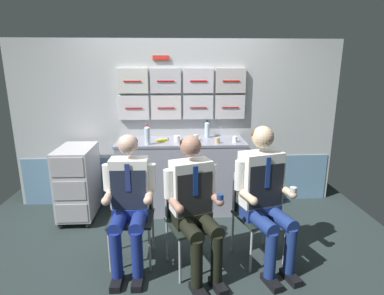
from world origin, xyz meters
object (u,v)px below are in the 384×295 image
(snack_banana, at_px, (162,140))
(service_trolley, at_px, (78,181))
(folding_chair_right, at_px, (188,211))
(crew_member_by_counter, at_px, (265,190))
(crew_member_right, at_px, (194,201))
(folding_chair_left, at_px, (133,206))
(paper_cup_tan, at_px, (177,138))
(crew_member_left, at_px, (129,198))
(water_bottle_tall, at_px, (207,129))
(folding_chair_by_counter, at_px, (254,204))

(snack_banana, bearing_deg, service_trolley, -172.70)
(folding_chair_right, bearing_deg, crew_member_by_counter, -3.16)
(service_trolley, xyz_separation_m, crew_member_right, (1.34, -1.12, 0.21))
(folding_chair_left, bearing_deg, paper_cup_tan, 65.06)
(crew_member_by_counter, height_order, snack_banana, crew_member_by_counter)
(crew_member_by_counter, bearing_deg, folding_chair_right, 176.84)
(crew_member_left, bearing_deg, water_bottle_tall, 57.56)
(service_trolley, xyz_separation_m, folding_chair_by_counter, (1.94, -0.86, 0.04))
(folding_chair_by_counter, distance_m, paper_cup_tan, 1.30)
(folding_chair_by_counter, distance_m, snack_banana, 1.42)
(folding_chair_by_counter, height_order, snack_banana, snack_banana)
(folding_chair_by_counter, relative_size, paper_cup_tan, 11.33)
(service_trolley, relative_size, crew_member_right, 0.71)
(crew_member_by_counter, bearing_deg, paper_cup_tan, 125.09)
(crew_member_right, bearing_deg, folding_chair_by_counter, 23.82)
(folding_chair_left, xyz_separation_m, snack_banana, (0.25, 0.96, 0.42))
(folding_chair_by_counter, bearing_deg, folding_chair_right, -170.27)
(crew_member_right, bearing_deg, crew_member_left, 167.35)
(folding_chair_by_counter, relative_size, water_bottle_tall, 3.73)
(water_bottle_tall, relative_size, snack_banana, 1.32)
(service_trolley, distance_m, crew_member_by_counter, 2.24)
(crew_member_left, distance_m, paper_cup_tan, 1.22)
(folding_chair_left, relative_size, folding_chair_right, 1.00)
(folding_chair_right, bearing_deg, water_bottle_tall, 76.79)
(service_trolley, height_order, crew_member_by_counter, crew_member_by_counter)
(water_bottle_tall, relative_size, paper_cup_tan, 3.04)
(folding_chair_right, relative_size, crew_member_by_counter, 0.65)
(service_trolley, xyz_separation_m, folding_chair_right, (1.29, -0.97, 0.04))
(crew_member_right, xyz_separation_m, folding_chair_by_counter, (0.60, 0.26, -0.17))
(folding_chair_left, xyz_separation_m, crew_member_right, (0.58, -0.29, 0.17))
(water_bottle_tall, bearing_deg, paper_cup_tan, -152.66)
(folding_chair_right, height_order, crew_member_right, crew_member_right)
(folding_chair_left, bearing_deg, crew_member_right, -26.84)
(folding_chair_left, relative_size, snack_banana, 4.92)
(crew_member_by_counter, distance_m, paper_cup_tan, 1.39)
(folding_chair_left, bearing_deg, crew_member_by_counter, -8.33)
(folding_chair_right, relative_size, folding_chair_by_counter, 1.00)
(crew_member_by_counter, relative_size, paper_cup_tan, 17.52)
(folding_chair_right, distance_m, paper_cup_tan, 1.17)
(folding_chair_by_counter, bearing_deg, crew_member_by_counter, -73.04)
(crew_member_left, bearing_deg, snack_banana, 77.11)
(water_bottle_tall, xyz_separation_m, paper_cup_tan, (-0.39, -0.20, -0.07))
(folding_chair_left, height_order, snack_banana, snack_banana)
(paper_cup_tan, height_order, snack_banana, paper_cup_tan)
(paper_cup_tan, bearing_deg, folding_chair_left, -114.94)
(folding_chair_by_counter, bearing_deg, crew_member_left, -173.53)
(folding_chair_left, relative_size, crew_member_by_counter, 0.65)
(service_trolley, height_order, crew_member_left, crew_member_left)
(folding_chair_left, bearing_deg, service_trolley, 132.59)
(snack_banana, bearing_deg, water_bottle_tall, 17.50)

